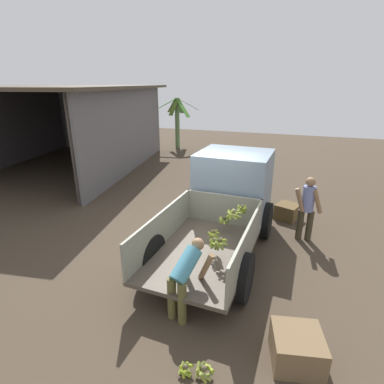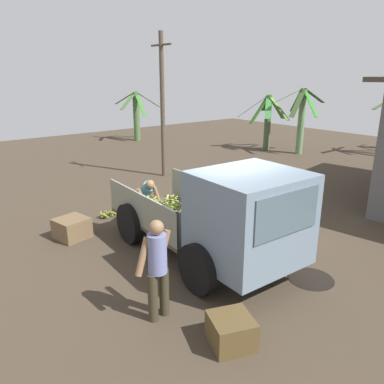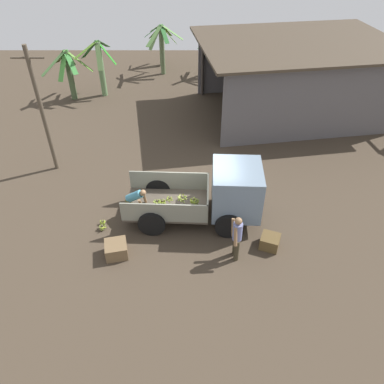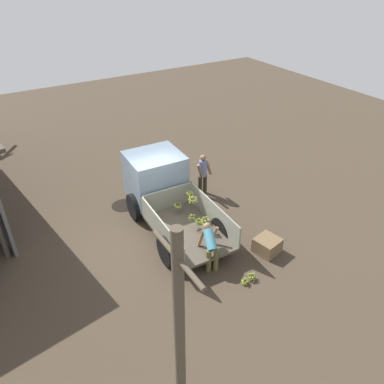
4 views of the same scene
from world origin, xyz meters
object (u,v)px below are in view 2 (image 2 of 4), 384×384
person_foreground_visitor (157,265)px  wooden_crate_1 (231,331)px  wooden_crate_0 (72,228)px  person_worker_loading (147,196)px  cargo_truck (233,219)px  utility_pole (162,105)px  banana_bunch_on_ground_1 (104,214)px  banana_bunch_on_ground_0 (113,212)px

person_foreground_visitor → wooden_crate_1: 1.43m
wooden_crate_0 → person_worker_loading: bearing=77.4°
cargo_truck → wooden_crate_1: size_ratio=8.03×
cargo_truck → wooden_crate_0: bearing=-150.2°
utility_pole → person_worker_loading: 5.16m
banana_bunch_on_ground_1 → wooden_crate_1: wooden_crate_1 is taller
wooden_crate_0 → banana_bunch_on_ground_1: bearing=120.6°
banana_bunch_on_ground_1 → banana_bunch_on_ground_0: bearing=98.1°
banana_bunch_on_ground_1 → wooden_crate_1: size_ratio=0.46×
cargo_truck → person_worker_loading: size_ratio=3.70×
utility_pole → person_worker_loading: bearing=-39.6°
cargo_truck → wooden_crate_1: cargo_truck is taller
banana_bunch_on_ground_0 → utility_pole: bearing=126.6°
banana_bunch_on_ground_1 → cargo_truck: bearing=8.8°
wooden_crate_1 → banana_bunch_on_ground_1: bearing=172.0°
utility_pole → wooden_crate_1: utility_pole is taller
banana_bunch_on_ground_1 → wooden_crate_0: size_ratio=0.40×
cargo_truck → banana_bunch_on_ground_0: size_ratio=23.19×
banana_bunch_on_ground_1 → wooden_crate_0: bearing=-59.4°
person_worker_loading → banana_bunch_on_ground_1: person_worker_loading is taller
banana_bunch_on_ground_1 → person_foreground_visitor: bearing=-15.6°
cargo_truck → banana_bunch_on_ground_1: 4.31m
utility_pole → banana_bunch_on_ground_0: (2.59, -3.48, -2.53)m
banana_bunch_on_ground_0 → wooden_crate_0: size_ratio=0.30×
cargo_truck → person_worker_loading: 3.08m
banana_bunch_on_ground_1 → person_worker_loading: bearing=31.6°
person_foreground_visitor → banana_bunch_on_ground_1: 4.68m
person_foreground_visitor → utility_pole: bearing=-40.6°
person_worker_loading → wooden_crate_0: person_worker_loading is taller
cargo_truck → wooden_crate_0: cargo_truck is taller
wooden_crate_0 → utility_pole: bearing=124.1°
banana_bunch_on_ground_0 → wooden_crate_1: wooden_crate_1 is taller
cargo_truck → banana_bunch_on_ground_1: cargo_truck is taller
banana_bunch_on_ground_1 → wooden_crate_0: wooden_crate_0 is taller
wooden_crate_1 → wooden_crate_0: bearing=-175.9°
banana_bunch_on_ground_0 → wooden_crate_1: bearing=-10.5°
person_worker_loading → banana_bunch_on_ground_1: (-1.09, -0.67, -0.64)m
wooden_crate_1 → person_worker_loading: bearing=162.1°
wooden_crate_0 → person_foreground_visitor: bearing=-1.4°
person_foreground_visitor → cargo_truck: bearing=-86.5°
banana_bunch_on_ground_0 → wooden_crate_0: bearing=-63.0°
banana_bunch_on_ground_1 → wooden_crate_0: (0.68, -1.15, 0.12)m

